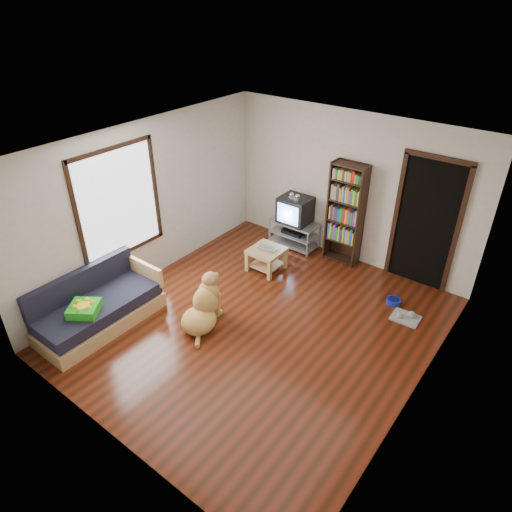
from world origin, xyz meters
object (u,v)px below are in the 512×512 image
Objects in this scene: laptop at (266,249)px; bookshelf at (346,209)px; dog at (204,308)px; dog_bowl at (393,301)px; sofa at (99,308)px; coffee_table at (266,255)px; green_cushion at (84,309)px; tv_stand at (294,233)px; grey_rag at (406,318)px; crt_tv at (296,209)px.

laptop is 0.20× the size of bookshelf.
bookshelf is at bearing 75.84° from dog.
dog_bowl is 0.12× the size of sofa.
dog reaches higher than dog_bowl.
green_cushion is at bearing -107.83° from coffee_table.
bookshelf reaches higher than tv_stand.
dog_bowl is 2.20m from coffee_table.
green_cushion is 0.95× the size of grey_rag.
tv_stand is (-0.09, 1.02, -0.14)m from laptop.
crt_tv is at bearing 161.58° from grey_rag.
green_cushion is 0.42× the size of dog.
coffee_table is (-0.86, -1.08, -0.72)m from bookshelf.
green_cushion is 0.69× the size of coffee_table.
laptop reaches higher than dog_bowl.
tv_stand is 2.73m from dog.
crt_tv is at bearing 89.27° from laptop.
crt_tv reaches higher than grey_rag.
laptop is at bearing -127.77° from bookshelf.
sofa is at bearing -141.33° from grey_rag.
crt_tv is (0.85, 3.93, 0.26)m from green_cushion.
dog_bowl is 0.40× the size of coffee_table.
green_cushion reaches higher than coffee_table.
green_cushion reaches higher than laptop.
grey_rag is (0.30, -0.25, -0.03)m from dog_bowl.
laptop is 1.61× the size of dog_bowl.
tv_stand is 0.99× the size of dog.
laptop is at bearing -85.12° from tv_stand.
green_cushion is 0.66× the size of crt_tv.
crt_tv is at bearing 94.92° from coffee_table.
laptop is 0.39× the size of dog.
grey_rag is at bearing -17.97° from tv_stand.
green_cushion is 0.21× the size of bookshelf.
dog reaches higher than grey_rag.
coffee_table reaches higher than dog_bowl.
dog is at bearing -85.00° from crt_tv.
tv_stand is at bearing -90.00° from crt_tv.
laptop is 1.53m from bookshelf.
grey_rag is at bearing 3.91° from coffee_table.
tv_stand reaches higher than laptop.
grey_rag is (3.39, 3.08, -0.47)m from green_cushion.
bookshelf is at bearing 149.98° from grey_rag.
coffee_table is (0.09, -1.01, -0.46)m from crt_tv.
crt_tv is 0.32× the size of sofa.
grey_rag is 2.47m from coffee_table.
grey_rag is 0.22× the size of bookshelf.
coffee_table is (0.94, 2.91, -0.20)m from green_cushion.
dog reaches higher than green_cushion.
tv_stand is (-2.54, 0.82, 0.25)m from grey_rag.
sofa is at bearing -117.32° from bookshelf.
sofa is (-3.21, -3.06, 0.22)m from dog_bowl.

